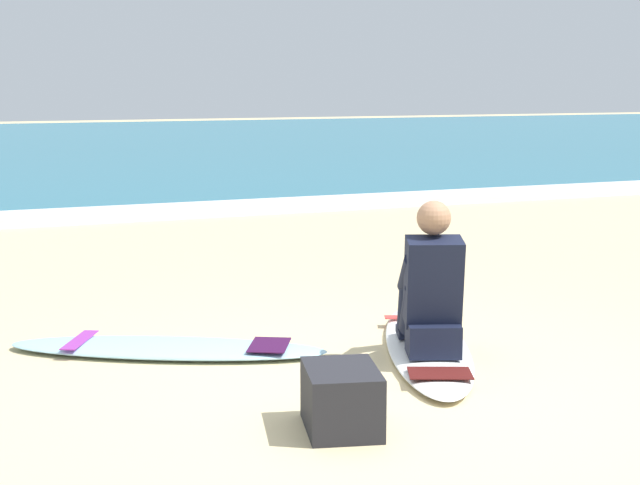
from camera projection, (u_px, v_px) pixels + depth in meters
ground_plane at (401, 390)px, 5.49m from camera, size 80.00×80.00×0.00m
sea at (27, 147)px, 24.98m from camera, size 80.00×28.00×0.10m
breaking_foam at (132, 213)px, 12.47m from camera, size 80.00×0.90×0.11m
surfboard_main at (427, 346)px, 6.28m from camera, size 1.34×2.26×0.08m
surfer_seated at (431, 293)px, 6.00m from camera, size 0.56×0.77×0.95m
surfboard_spare_near at (168, 348)px, 6.24m from camera, size 2.08×1.43×0.08m
beach_bag at (342, 399)px, 4.85m from camera, size 0.47×0.55×0.32m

